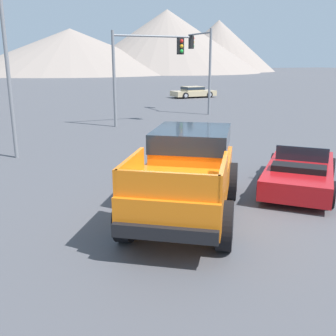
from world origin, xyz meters
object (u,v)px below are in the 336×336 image
orange_pickup_truck (188,168)px  traffic_light_crosswalk (146,59)px  traffic_light_main (201,56)px  red_convertible_car (299,173)px  parked_car_tan (193,92)px  street_lamp_post (2,16)px

orange_pickup_truck → traffic_light_crosswalk: (3.91, 13.01, 2.50)m
orange_pickup_truck → traffic_light_main: size_ratio=0.93×
red_convertible_car → parked_car_tan: 28.71m
parked_car_tan → traffic_light_main: 12.05m
red_convertible_car → parked_car_tan: red_convertible_car is taller
street_lamp_post → orange_pickup_truck: bearing=-65.7°
traffic_light_crosswalk → street_lamp_post: (-7.32, -5.45, 1.41)m
red_convertible_car → traffic_light_main: (5.58, 16.23, 3.41)m
red_convertible_car → traffic_light_main: bearing=116.6°
parked_car_tan → traffic_light_main: bearing=-26.5°
red_convertible_car → traffic_light_crosswalk: 13.05m
parked_car_tan → street_lamp_post: bearing=-43.6°
orange_pickup_truck → traffic_light_crosswalk: 13.82m
red_convertible_car → street_lamp_post: (-7.13, 7.20, 4.57)m
parked_car_tan → traffic_light_crosswalk: (-10.25, -14.09, 3.05)m
red_convertible_car → traffic_light_crosswalk: (0.18, 12.66, 3.16)m
parked_car_tan → traffic_light_crosswalk: 17.69m
traffic_light_main → street_lamp_post: 15.63m
orange_pickup_truck → traffic_light_crosswalk: size_ratio=1.01×
orange_pickup_truck → parked_car_tan: bearing=97.3°
orange_pickup_truck → red_convertible_car: 3.80m
parked_car_tan → traffic_light_crosswalk: traffic_light_crosswalk is taller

